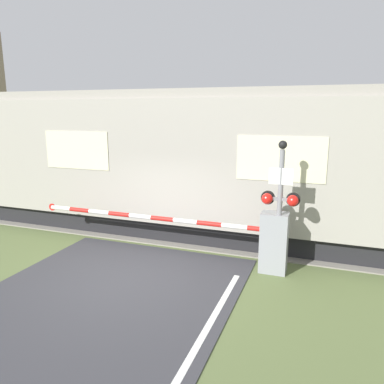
% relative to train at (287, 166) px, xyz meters
% --- Properties ---
extents(ground_plane, '(80.00, 80.00, 0.00)m').
position_rel_train_xyz_m(ground_plane, '(-2.90, -3.77, -2.12)').
color(ground_plane, '#5B6B3D').
extents(track_bed, '(36.00, 3.20, 0.13)m').
position_rel_train_xyz_m(track_bed, '(-2.90, 0.00, -2.10)').
color(track_bed, gray).
rests_on(track_bed, ground_plane).
extents(train, '(20.61, 3.06, 4.15)m').
position_rel_train_xyz_m(train, '(0.00, 0.00, 0.00)').
color(train, black).
rests_on(train, ground_plane).
extents(crossing_barrier, '(6.51, 0.44, 1.39)m').
position_rel_train_xyz_m(crossing_barrier, '(-0.49, -2.22, -1.38)').
color(crossing_barrier, gray).
rests_on(crossing_barrier, ground_plane).
extents(signal_post, '(0.84, 0.26, 3.00)m').
position_rel_train_xyz_m(signal_post, '(0.13, -2.36, -0.41)').
color(signal_post, gray).
rests_on(signal_post, ground_plane).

